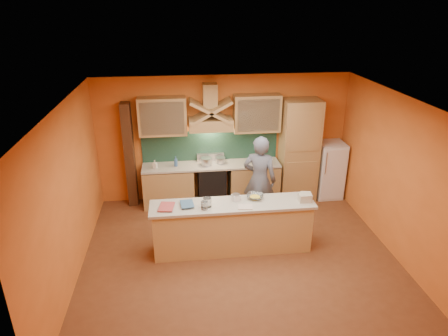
{
  "coord_description": "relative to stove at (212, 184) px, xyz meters",
  "views": [
    {
      "loc": [
        -0.99,
        -5.83,
        4.26
      ],
      "look_at": [
        -0.18,
        0.9,
        1.37
      ],
      "focal_mm": 32.0,
      "sensor_mm": 36.0,
      "label": 1
    }
  ],
  "objects": [
    {
      "name": "bowl_back",
      "position": [
        1.01,
        -0.06,
        0.5
      ],
      "size": [
        0.26,
        0.26,
        0.07
      ],
      "primitive_type": "imported",
      "rotation": [
        0.0,
        0.0,
        0.2
      ],
      "color": "white",
      "rests_on": "counter_top"
    },
    {
      "name": "wall_right",
      "position": [
        3.05,
        -2.2,
        0.95
      ],
      "size": [
        0.02,
        5.0,
        2.8
      ],
      "primitive_type": "cube",
      "color": "orange",
      "rests_on": "floor"
    },
    {
      "name": "dish_rack",
      "position": [
        1.17,
        -0.15,
        0.52
      ],
      "size": [
        0.35,
        0.32,
        0.1
      ],
      "primitive_type": "cube",
      "rotation": [
        0.0,
        0.0,
        -0.38
      ],
      "color": "white",
      "rests_on": "counter_top"
    },
    {
      "name": "floor",
      "position": [
        0.3,
        -2.2,
        -0.45
      ],
      "size": [
        5.5,
        5.0,
        0.01
      ],
      "primitive_type": "cube",
      "color": "brown",
      "rests_on": "ground"
    },
    {
      "name": "soap_bottle_a",
      "position": [
        -1.21,
        -0.07,
        0.56
      ],
      "size": [
        0.11,
        0.11,
        0.18
      ],
      "primitive_type": "imported",
      "rotation": [
        0.0,
        0.0,
        -0.41
      ],
      "color": "silver",
      "rests_on": "counter_top"
    },
    {
      "name": "upper_cabinet_left",
      "position": [
        -1.0,
        0.12,
        1.55
      ],
      "size": [
        1.0,
        0.35,
        0.8
      ],
      "primitive_type": "cube",
      "color": "tan",
      "rests_on": "wall_back"
    },
    {
      "name": "jar_small",
      "position": [
        -0.31,
        -2.04,
        0.57
      ],
      "size": [
        0.15,
        0.15,
        0.14
      ],
      "primitive_type": "cylinder",
      "rotation": [
        0.0,
        0.0,
        0.38
      ],
      "color": "white",
      "rests_on": "island_top"
    },
    {
      "name": "ceiling",
      "position": [
        0.3,
        -2.2,
        2.35
      ],
      "size": [
        5.5,
        5.0,
        0.01
      ],
      "primitive_type": "cube",
      "color": "white",
      "rests_on": "wall_back"
    },
    {
      "name": "jar_large",
      "position": [
        -0.25,
        -1.96,
        0.58
      ],
      "size": [
        0.17,
        0.17,
        0.17
      ],
      "primitive_type": "cylinder",
      "rotation": [
        0.0,
        0.0,
        0.17
      ],
      "color": "white",
      "rests_on": "island_top"
    },
    {
      "name": "island_top",
      "position": [
        0.2,
        -1.9,
        0.47
      ],
      "size": [
        2.9,
        0.62,
        0.05
      ],
      "primitive_type": "cube",
      "color": "#B8AE9B",
      "rests_on": "island_body"
    },
    {
      "name": "grocery_bag_a",
      "position": [
        1.48,
        -1.97,
        0.57
      ],
      "size": [
        0.22,
        0.18,
        0.14
      ],
      "primitive_type": "cube",
      "rotation": [
        0.0,
        0.0,
        -0.02
      ],
      "color": "beige",
      "rests_on": "island_top"
    },
    {
      "name": "fridge",
      "position": [
        2.7,
        0.0,
        0.2
      ],
      "size": [
        0.58,
        0.6,
        1.3
      ],
      "primitive_type": "cube",
      "color": "white",
      "rests_on": "floor"
    },
    {
      "name": "pot_large",
      "position": [
        -0.11,
        -0.03,
        0.54
      ],
      "size": [
        0.28,
        0.28,
        0.17
      ],
      "primitive_type": "cylinder",
      "rotation": [
        0.0,
        0.0,
        0.26
      ],
      "color": "#BBBBC3",
      "rests_on": "stove"
    },
    {
      "name": "grocery_bag_b",
      "position": [
        1.53,
        -1.87,
        0.55
      ],
      "size": [
        0.2,
        0.17,
        0.11
      ],
      "primitive_type": "cube",
      "rotation": [
        0.0,
        0.0,
        -0.13
      ],
      "color": "beige",
      "rests_on": "island_top"
    },
    {
      "name": "wall_front",
      "position": [
        0.3,
        -4.7,
        0.95
      ],
      "size": [
        5.5,
        0.02,
        2.8
      ],
      "primitive_type": "cube",
      "color": "orange",
      "rests_on": "floor"
    },
    {
      "name": "base_cabinet_right",
      "position": [
        0.95,
        0.0,
        -0.02
      ],
      "size": [
        1.1,
        0.6,
        0.86
      ],
      "primitive_type": "cube",
      "color": "tan",
      "rests_on": "floor"
    },
    {
      "name": "upper_cabinet_right",
      "position": [
        1.0,
        0.12,
        1.55
      ],
      "size": [
        1.0,
        0.35,
        0.8
      ],
      "primitive_type": "cube",
      "color": "tan",
      "rests_on": "wall_back"
    },
    {
      "name": "wall_left",
      "position": [
        -2.45,
        -2.2,
        0.95
      ],
      "size": [
        0.02,
        5.0,
        2.8
      ],
      "primitive_type": "cube",
      "color": "orange",
      "rests_on": "floor"
    },
    {
      "name": "wall_back",
      "position": [
        0.3,
        0.3,
        0.95
      ],
      "size": [
        5.5,
        0.02,
        2.8
      ],
      "primitive_type": "cube",
      "color": "orange",
      "rests_on": "floor"
    },
    {
      "name": "hood_chimney",
      "position": [
        0.0,
        0.15,
        1.95
      ],
      "size": [
        0.3,
        0.3,
        0.5
      ],
      "primitive_type": "cube",
      "color": "tan",
      "rests_on": "wall_back"
    },
    {
      "name": "counter_top",
      "position": [
        -0.0,
        0.0,
        0.45
      ],
      "size": [
        3.0,
        0.62,
        0.04
      ],
      "primitive_type": "cube",
      "color": "#B8AE9B",
      "rests_on": "base_cabinet_left"
    },
    {
      "name": "book_upper",
      "position": [
        -0.71,
        -1.9,
        0.53
      ],
      "size": [
        0.25,
        0.32,
        0.02
      ],
      "primitive_type": "imported",
      "rotation": [
        0.0,
        0.0,
        0.1
      ],
      "color": "#3B5F82",
      "rests_on": "island_top"
    },
    {
      "name": "book_lower",
      "position": [
        -1.08,
        -1.9,
        0.51
      ],
      "size": [
        0.31,
        0.38,
        0.03
      ],
      "primitive_type": "imported",
      "rotation": [
        0.0,
        0.0,
        -0.17
      ],
      "color": "#B1423F",
      "rests_on": "island_top"
    },
    {
      "name": "range_hood",
      "position": [
        0.0,
        0.05,
        1.37
      ],
      "size": [
        0.92,
        0.5,
        0.24
      ],
      "primitive_type": "cube",
      "color": "tan",
      "rests_on": "wall_back"
    },
    {
      "name": "backsplash",
      "position": [
        -0.0,
        0.28,
        0.8
      ],
      "size": [
        3.0,
        0.03,
        0.7
      ],
      "primitive_type": "cube",
      "color": "#1A3A2D",
      "rests_on": "wall_back"
    },
    {
      "name": "stove",
      "position": [
        0.0,
        0.0,
        0.0
      ],
      "size": [
        0.6,
        0.58,
        0.9
      ],
      "primitive_type": "cube",
      "color": "black",
      "rests_on": "floor"
    },
    {
      "name": "pot_small",
      "position": [
        0.2,
        0.02,
        0.51
      ],
      "size": [
        0.22,
        0.22,
        0.13
      ],
      "primitive_type": "cylinder",
      "rotation": [
        0.0,
        0.0,
        0.28
      ],
      "color": "silver",
      "rests_on": "stove"
    },
    {
      "name": "cloth",
      "position": [
        0.39,
        -2.06,
        0.5
      ],
      "size": [
        0.27,
        0.21,
        0.02
      ],
      "primitive_type": "cube",
      "rotation": [
        0.0,
        0.0,
        -0.11
      ],
      "color": "beige",
      "rests_on": "island_top"
    },
    {
      "name": "mixing_bowl",
      "position": [
        0.63,
        -1.75,
        0.53
      ],
      "size": [
        0.38,
        0.38,
        0.07
      ],
      "primitive_type": "imported",
      "rotation": [
        0.0,
        0.0,
        -0.36
      ],
      "color": "white",
      "rests_on": "island_top"
    },
    {
      "name": "person",
      "position": [
        0.88,
        -0.93,
        0.47
      ],
      "size": [
        0.79,
        0.67,
        1.84
      ],
      "primitive_type": "imported",
      "rotation": [
        0.0,
        0.0,
        2.74
      ],
      "color": "slate",
      "rests_on": "floor"
    },
    {
      "name": "pantry_column",
      "position": [
        1.95,
        0.0,
        0.7
      ],
      "size": [
        0.8,
        0.6,
        2.3
      ],
      "primitive_type": "cube",
      "color": "tan",
      "rests_on": "floor"
    },
    {
      "name": "trim_column_left",
      "position": [
        -1.75,
        0.15,
        0.7
      ],
      "size": [
        0.2,
        0.3,
        2.3
      ],
      "primitive_type": "cube",
      "color": "#472816",
      "rests_on": "floor"
    },
    {
      "name": "kitchen_scale",
      "position": [
        0.28,
        -1.79,
        0.55
      ],
      "size": [
        0.16,
        0.16,
        0.11
      ],
      "primitive_type": "cube",
      "rotation": [
        0.0,
        0.0,
        0.3
      ],
      "color": "white",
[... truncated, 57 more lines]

